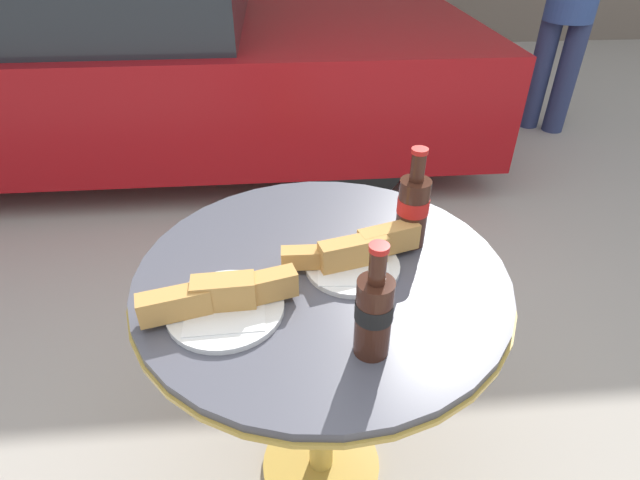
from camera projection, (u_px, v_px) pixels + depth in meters
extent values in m
plane|color=#A8A093|center=(321.00, 465.00, 1.50)|extent=(30.00, 30.00, 0.00)
cylinder|color=gold|center=(321.00, 463.00, 1.49)|extent=(0.35, 0.35, 0.02)
cylinder|color=gold|center=(321.00, 384.00, 1.28)|extent=(0.07, 0.07, 0.71)
cylinder|color=gold|center=(322.00, 279.00, 1.08)|extent=(0.81, 0.81, 0.01)
cylinder|color=#4C4C56|center=(322.00, 273.00, 1.07)|extent=(0.80, 0.80, 0.02)
cylinder|color=#3D1E14|center=(373.00, 318.00, 0.84)|extent=(0.06, 0.06, 0.16)
cylinder|color=black|center=(374.00, 310.00, 0.83)|extent=(0.07, 0.07, 0.03)
cylinder|color=#3D1E14|center=(378.00, 267.00, 0.77)|extent=(0.03, 0.03, 0.06)
cylinder|color=red|center=(379.00, 248.00, 0.75)|extent=(0.03, 0.03, 0.01)
cylinder|color=#3D1E14|center=(412.00, 213.00, 1.11)|extent=(0.07, 0.07, 0.16)
cylinder|color=red|center=(413.00, 205.00, 1.10)|extent=(0.07, 0.07, 0.04)
cylinder|color=#3D1E14|center=(418.00, 167.00, 1.04)|extent=(0.03, 0.03, 0.06)
cylinder|color=red|center=(420.00, 151.00, 1.02)|extent=(0.04, 0.04, 0.01)
cylinder|color=white|center=(226.00, 309.00, 0.96)|extent=(0.23, 0.23, 0.01)
cube|color=white|center=(225.00, 306.00, 0.96)|extent=(0.15, 0.15, 0.00)
cube|color=#C68E47|center=(174.00, 304.00, 0.92)|extent=(0.14, 0.07, 0.05)
cube|color=#C68E47|center=(224.00, 292.00, 0.94)|extent=(0.12, 0.05, 0.06)
cube|color=#C68E47|center=(269.00, 285.00, 0.96)|extent=(0.11, 0.07, 0.05)
cylinder|color=white|center=(352.00, 265.00, 1.07)|extent=(0.20, 0.20, 0.01)
cube|color=white|center=(352.00, 262.00, 1.07)|extent=(0.16, 0.16, 0.00)
cube|color=#C68E47|center=(315.00, 257.00, 1.05)|extent=(0.14, 0.04, 0.04)
cube|color=#C68E47|center=(353.00, 251.00, 1.05)|extent=(0.15, 0.08, 0.06)
cube|color=#C68E47|center=(388.00, 239.00, 1.09)|extent=(0.14, 0.08, 0.06)
cube|color=#9E0F14|center=(106.00, 80.00, 3.04)|extent=(4.52, 1.68, 0.61)
cylinder|color=black|center=(324.00, 67.00, 3.84)|extent=(0.61, 0.20, 0.61)
cylinder|color=black|center=(349.00, 147.00, 2.63)|extent=(0.61, 0.20, 0.61)
cylinder|color=navy|center=(539.00, 75.00, 3.47)|extent=(0.14, 0.14, 0.73)
cylinder|color=navy|center=(565.00, 79.00, 3.40)|extent=(0.14, 0.14, 0.73)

